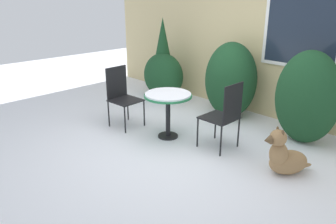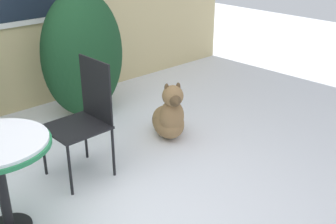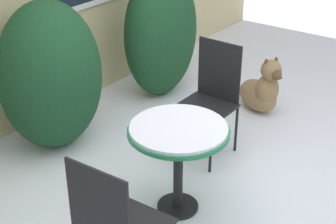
{
  "view_description": "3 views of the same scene",
  "coord_description": "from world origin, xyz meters",
  "px_view_note": "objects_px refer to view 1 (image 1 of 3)",
  "views": [
    {
      "loc": [
        3.04,
        -3.05,
        2.14
      ],
      "look_at": [
        -0.37,
        0.22,
        0.41
      ],
      "focal_mm": 35.0,
      "sensor_mm": 36.0,
      "label": 1
    },
    {
      "loc": [
        -1.19,
        -2.31,
        1.98
      ],
      "look_at": [
        1.46,
        0.54,
        0.26
      ],
      "focal_mm": 45.0,
      "sensor_mm": 36.0,
      "label": 2
    },
    {
      "loc": [
        -2.92,
        -1.62,
        2.49
      ],
      "look_at": [
        0.0,
        0.6,
        0.55
      ],
      "focal_mm": 55.0,
      "sensor_mm": 36.0,
      "label": 3
    }
  ],
  "objects_px": {
    "patio_chair_near_table": "(224,114)",
    "dog": "(285,157)",
    "patio_table": "(168,100)",
    "patio_chair_far_side": "(122,95)"
  },
  "relations": [
    {
      "from": "patio_chair_near_table",
      "to": "dog",
      "type": "xyz_separation_m",
      "value": [
        0.96,
        -0.01,
        -0.31
      ]
    },
    {
      "from": "patio_chair_near_table",
      "to": "dog",
      "type": "height_order",
      "value": "patio_chair_near_table"
    },
    {
      "from": "patio_table",
      "to": "patio_chair_near_table",
      "type": "distance_m",
      "value": 0.9
    },
    {
      "from": "dog",
      "to": "patio_chair_near_table",
      "type": "bearing_deg",
      "value": -152.03
    },
    {
      "from": "patio_table",
      "to": "patio_chair_near_table",
      "type": "height_order",
      "value": "patio_chair_near_table"
    },
    {
      "from": "patio_chair_near_table",
      "to": "dog",
      "type": "distance_m",
      "value": 1.01
    },
    {
      "from": "patio_chair_far_side",
      "to": "patio_chair_near_table",
      "type": "bearing_deg",
      "value": -77.91
    },
    {
      "from": "patio_table",
      "to": "patio_chair_far_side",
      "type": "relative_size",
      "value": 0.73
    },
    {
      "from": "patio_table",
      "to": "dog",
      "type": "relative_size",
      "value": 1.07
    },
    {
      "from": "dog",
      "to": "patio_table",
      "type": "bearing_deg",
      "value": -142.73
    }
  ]
}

